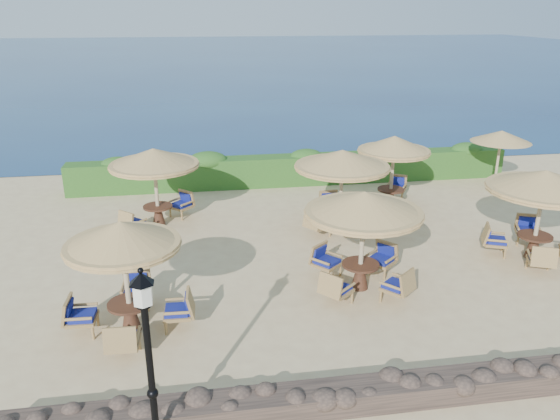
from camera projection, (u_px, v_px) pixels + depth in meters
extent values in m
plane|color=#D7BD88|center=(338.00, 258.00, 15.95)|extent=(120.00, 120.00, 0.00)
plane|color=#0C2651|center=(218.00, 57.00, 80.76)|extent=(160.00, 160.00, 0.00)
cube|color=#214D18|center=(294.00, 170.00, 22.40)|extent=(18.00, 0.90, 1.20)
cube|color=brown|center=(423.00, 389.00, 10.13)|extent=(15.00, 0.65, 0.44)
cylinder|color=black|center=(151.00, 375.00, 8.41)|extent=(0.11, 0.11, 2.40)
cylinder|color=silver|center=(143.00, 293.00, 7.91)|extent=(0.30, 0.30, 0.36)
cone|color=black|center=(141.00, 278.00, 7.83)|extent=(0.40, 0.40, 0.18)
cylinder|color=tan|center=(497.00, 163.00, 21.51)|extent=(0.10, 0.10, 2.20)
cone|color=#A27B43|center=(501.00, 136.00, 21.13)|extent=(2.30, 2.30, 0.45)
cylinder|color=tan|center=(127.00, 283.00, 11.95)|extent=(0.12, 0.12, 2.40)
cone|color=#A27B43|center=(121.00, 233.00, 11.54)|extent=(2.51, 2.51, 0.55)
cylinder|color=#A27B43|center=(123.00, 245.00, 11.64)|extent=(2.46, 2.46, 0.14)
cylinder|color=#48281A|center=(129.00, 304.00, 12.13)|extent=(0.96, 0.96, 0.06)
cone|color=#48281A|center=(131.00, 317.00, 12.26)|extent=(0.44, 0.44, 0.64)
cylinder|color=tan|center=(362.00, 246.00, 13.80)|extent=(0.12, 0.12, 2.40)
cone|color=#A27B43|center=(364.00, 202.00, 13.39)|extent=(2.98, 2.98, 0.55)
cylinder|color=#A27B43|center=(364.00, 213.00, 13.49)|extent=(2.92, 2.92, 0.14)
cylinder|color=#48281A|center=(361.00, 264.00, 13.98)|extent=(0.96, 0.96, 0.06)
cone|color=#48281A|center=(360.00, 277.00, 14.11)|extent=(0.44, 0.44, 0.64)
cylinder|color=tan|center=(538.00, 219.00, 15.54)|extent=(0.12, 0.12, 2.40)
cone|color=#A27B43|center=(545.00, 180.00, 15.13)|extent=(3.17, 3.17, 0.55)
cylinder|color=#A27B43|center=(544.00, 189.00, 15.23)|extent=(3.11, 3.11, 0.14)
cylinder|color=#48281A|center=(535.00, 236.00, 15.72)|extent=(0.96, 0.96, 0.06)
cone|color=#48281A|center=(533.00, 247.00, 15.85)|extent=(0.44, 0.44, 0.64)
cylinder|color=tan|center=(157.00, 192.00, 17.87)|extent=(0.12, 0.12, 2.40)
cone|color=#A27B43|center=(154.00, 157.00, 17.46)|extent=(2.91, 2.91, 0.55)
cylinder|color=#A27B43|center=(154.00, 165.00, 17.56)|extent=(2.86, 2.86, 0.14)
cylinder|color=#48281A|center=(158.00, 207.00, 18.06)|extent=(0.96, 0.96, 0.06)
cone|color=#48281A|center=(159.00, 216.00, 18.18)|extent=(0.44, 0.44, 0.64)
cylinder|color=tan|center=(341.00, 194.00, 17.69)|extent=(0.12, 0.12, 2.40)
cone|color=#A27B43|center=(342.00, 158.00, 17.28)|extent=(3.08, 3.08, 0.55)
cylinder|color=#A27B43|center=(342.00, 167.00, 17.38)|extent=(3.02, 3.02, 0.14)
cylinder|color=#48281A|center=(340.00, 209.00, 17.88)|extent=(0.96, 0.96, 0.06)
cone|color=#48281A|center=(340.00, 218.00, 18.00)|extent=(0.44, 0.44, 0.64)
cylinder|color=tan|center=(392.00, 176.00, 19.57)|extent=(0.12, 0.12, 2.40)
cone|color=#A27B43|center=(394.00, 144.00, 19.16)|extent=(2.58, 2.58, 0.55)
cylinder|color=#A27B43|center=(394.00, 151.00, 19.25)|extent=(2.53, 2.53, 0.14)
cylinder|color=#48281A|center=(391.00, 189.00, 19.75)|extent=(0.96, 0.96, 0.06)
cone|color=#48281A|center=(390.00, 199.00, 19.87)|extent=(0.44, 0.44, 0.64)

